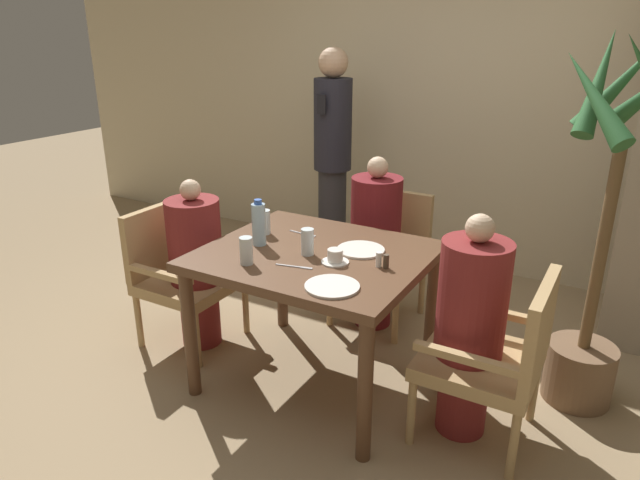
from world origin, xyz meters
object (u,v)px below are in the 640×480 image
teacup_with_saucer (335,257)px  diner_in_far_chair (375,242)px  chair_right_side (497,354)px  diner_in_left_chair (196,263)px  plate_main_left (332,286)px  glass_tall_near (246,251)px  standing_host (333,154)px  glass_tall_far (265,222)px  water_bottle (259,224)px  chair_left_side (180,270)px  plate_main_right (361,250)px  potted_palm (601,256)px  glass_tall_mid (307,242)px  diner_in_right_chair (470,326)px  chair_far_side (383,252)px

teacup_with_saucer → diner_in_far_chair: bearing=100.7°
chair_right_side → diner_in_left_chair: bearing=180.0°
plate_main_left → glass_tall_near: bearing=176.4°
standing_host → glass_tall_far: standing_host is taller
water_bottle → chair_left_side: bearing=175.2°
plate_main_left → plate_main_right: size_ratio=1.00×
diner_in_far_chair → teacup_with_saucer: (0.16, -0.84, 0.22)m
potted_palm → glass_tall_mid: (-1.32, -0.60, 0.03)m
glass_tall_mid → glass_tall_far: (-0.37, 0.15, 0.00)m
standing_host → teacup_with_saucer: bearing=-61.0°
teacup_with_saucer → glass_tall_near: (-0.37, -0.23, 0.04)m
water_bottle → glass_tall_near: water_bottle is taller
plate_main_right → diner_in_right_chair: bearing=-11.7°
diner_in_far_chair → diner_in_right_chair: (0.83, -0.76, -0.01)m
chair_left_side → diner_in_far_chair: size_ratio=0.75×
diner_in_far_chair → glass_tall_far: (-0.39, -0.66, 0.26)m
diner_in_right_chair → plate_main_left: size_ratio=4.47×
water_bottle → glass_tall_near: size_ratio=1.81×
glass_tall_near → glass_tall_far: 0.44m
chair_left_side → diner_in_right_chair: size_ratio=0.76×
plate_main_left → plate_main_right: same height
chair_far_side → chair_right_side: 1.32m
plate_main_right → chair_right_side: bearing=-9.7°
chair_right_side → water_bottle: bearing=-177.6°
diner_in_right_chair → teacup_with_saucer: size_ratio=8.03×
chair_right_side → teacup_with_saucer: size_ratio=6.10×
chair_left_side → water_bottle: water_bottle is taller
potted_palm → plate_main_right: potted_palm is taller
chair_far_side → diner_in_far_chair: diner_in_far_chair is taller
chair_left_side → diner_in_left_chair: (0.14, 0.00, 0.08)m
chair_right_side → glass_tall_near: glass_tall_near is taller
diner_in_far_chair → glass_tall_mid: bearing=-91.2°
standing_host → glass_tall_near: size_ratio=12.51×
plate_main_right → teacup_with_saucer: bearing=-101.0°
plate_main_right → water_bottle: 0.56m
plate_main_right → glass_tall_near: 0.60m
diner_in_left_chair → glass_tall_near: (0.62, -0.30, 0.30)m
diner_in_left_chair → teacup_with_saucer: size_ratio=7.59×
chair_left_side → chair_far_side: size_ratio=1.00×
diner_in_far_chair → glass_tall_far: size_ratio=8.17×
diner_in_far_chair → standing_host: standing_host is taller
teacup_with_saucer → plate_main_left: bearing=-64.4°
plate_main_right → teacup_with_saucer: size_ratio=1.80×
chair_far_side → glass_tall_far: bearing=-115.8°
plate_main_left → glass_tall_far: (-0.67, 0.43, 0.06)m
chair_left_side → plate_main_left: chair_left_side is taller
standing_host → glass_tall_mid: standing_host is taller
diner_in_far_chair → glass_tall_near: size_ratio=8.17×
chair_left_side → potted_palm: potted_palm is taller
diner_in_left_chair → diner_in_right_chair: bearing=-0.0°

